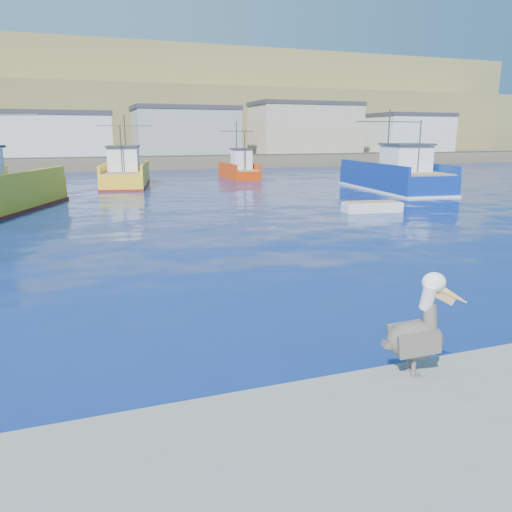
{
  "coord_description": "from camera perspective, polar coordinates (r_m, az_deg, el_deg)",
  "views": [
    {
      "loc": [
        -5.86,
        -9.99,
        4.54
      ],
      "look_at": [
        -1.19,
        3.17,
        1.14
      ],
      "focal_mm": 35.0,
      "sensor_mm": 36.0,
      "label": 1
    }
  ],
  "objects": [
    {
      "name": "far_shore",
      "position": [
        119.42,
        -17.32,
        15.23
      ],
      "size": [
        200.0,
        81.0,
        24.0
      ],
      "color": "brown",
      "rests_on": "ground"
    },
    {
      "name": "trawler_yellow_b",
      "position": [
        47.44,
        -14.63,
        8.98
      ],
      "size": [
        5.54,
        11.1,
        6.43
      ],
      "color": "yellow",
      "rests_on": "ground"
    },
    {
      "name": "ground",
      "position": [
        12.44,
        10.22,
        -7.94
      ],
      "size": [
        260.0,
        260.0,
        0.0
      ],
      "primitive_type": "plane",
      "color": "#061551",
      "rests_on": "ground"
    },
    {
      "name": "trawler_blue",
      "position": [
        43.78,
        15.58,
        8.71
      ],
      "size": [
        6.04,
        13.01,
        6.68
      ],
      "color": "navy",
      "rests_on": "ground"
    },
    {
      "name": "boat_orange",
      "position": [
        53.97,
        -1.91,
        9.9
      ],
      "size": [
        3.7,
        7.06,
        5.92
      ],
      "color": "red",
      "rests_on": "ground"
    },
    {
      "name": "pelican",
      "position": [
        9.04,
        18.08,
        -8.2
      ],
      "size": [
        1.46,
        0.82,
        1.81
      ],
      "color": "#595451",
      "rests_on": "dock"
    },
    {
      "name": "dock_bollards",
      "position": [
        10.01,
        23.24,
        -10.34
      ],
      "size": [
        36.2,
        0.2,
        0.3
      ],
      "color": "#4C4C4C",
      "rests_on": "dock"
    },
    {
      "name": "skiff_mid",
      "position": [
        31.1,
        13.1,
        5.4
      ],
      "size": [
        3.66,
        1.65,
        0.77
      ],
      "color": "silver",
      "rests_on": "ground"
    }
  ]
}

